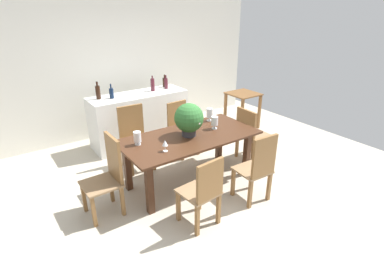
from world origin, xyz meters
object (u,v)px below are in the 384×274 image
at_px(wine_bottle_clear, 166,83).
at_px(side_table, 243,102).
at_px(chair_near_left, 204,190).
at_px(crystal_vase_right, 210,113).
at_px(crystal_vase_center_near, 215,121).
at_px(kitchen_counter, 140,119).
at_px(chair_far_left, 134,135).
at_px(flower_centerpiece, 189,119).
at_px(chair_far_right, 180,126).
at_px(chair_head_end, 108,173).
at_px(chair_near_right, 258,166).
at_px(wine_bottle_green, 98,92).
at_px(chair_foot_end, 250,132).
at_px(wine_bottle_tall, 153,85).
at_px(wine_bottle_amber, 111,93).
at_px(dining_table, 190,143).
at_px(wine_glass, 165,143).
at_px(crystal_vase_left, 137,137).
at_px(wine_bottle_dark, 165,82).

relative_size(wine_bottle_clear, side_table, 0.34).
height_order(chair_near_left, crystal_vase_right, crystal_vase_right).
height_order(crystal_vase_center_near, kitchen_counter, kitchen_counter).
xyz_separation_m(chair_far_left, flower_centerpiece, (0.44, -0.93, 0.46)).
bearing_deg(chair_far_right, chair_head_end, -154.72).
bearing_deg(crystal_vase_center_near, chair_near_right, -91.17).
bearing_deg(wine_bottle_clear, wine_bottle_green, 177.31).
bearing_deg(chair_near_left, wine_bottle_green, -90.51).
distance_m(chair_foot_end, chair_far_right, 1.22).
bearing_deg(wine_bottle_green, chair_near_left, -85.51).
height_order(wine_bottle_clear, wine_bottle_tall, wine_bottle_tall).
height_order(chair_far_left, wine_bottle_green, wine_bottle_green).
xyz_separation_m(chair_near_right, wine_bottle_clear, (0.23, 2.71, 0.53)).
xyz_separation_m(wine_bottle_clear, side_table, (1.53, -0.59, -0.49)).
bearing_deg(wine_bottle_amber, dining_table, -75.46).
relative_size(chair_near_left, side_table, 1.20).
height_order(chair_far_right, flower_centerpiece, flower_centerpiece).
height_order(dining_table, wine_bottle_amber, wine_bottle_amber).
bearing_deg(wine_bottle_green, wine_bottle_tall, -3.59).
bearing_deg(chair_near_right, wine_bottle_amber, -68.80).
bearing_deg(wine_bottle_green, wine_glass, -86.63).
xyz_separation_m(crystal_vase_center_near, wine_bottle_green, (-1.12, 1.83, 0.22)).
relative_size(crystal_vase_right, wine_bottle_green, 0.68).
distance_m(chair_head_end, crystal_vase_right, 1.90).
height_order(dining_table, kitchen_counter, kitchen_counter).
bearing_deg(crystal_vase_center_near, crystal_vase_left, 172.98).
bearing_deg(chair_far_right, crystal_vase_center_near, -92.38).
bearing_deg(chair_far_left, chair_foot_end, -25.52).
xyz_separation_m(chair_head_end, crystal_vase_right, (1.85, 0.32, 0.32)).
distance_m(dining_table, chair_near_right, 1.04).
xyz_separation_m(wine_bottle_green, wine_bottle_dark, (1.38, 0.07, -0.03)).
xyz_separation_m(wine_bottle_dark, side_table, (1.48, -0.72, -0.48)).
bearing_deg(chair_far_right, chair_far_left, 175.33).
bearing_deg(crystal_vase_left, chair_near_right, -42.68).
distance_m(flower_centerpiece, crystal_vase_center_near, 0.49).
bearing_deg(chair_near_right, flower_centerpiece, -62.00).
distance_m(crystal_vase_right, wine_glass, 1.28).
bearing_deg(wine_bottle_tall, flower_centerpiece, -102.15).
bearing_deg(wine_bottle_green, chair_head_end, -107.43).
bearing_deg(chair_head_end, wine_bottle_amber, 155.07).
height_order(chair_far_right, crystal_vase_right, crystal_vase_right).
distance_m(chair_head_end, chair_far_left, 1.23).
height_order(crystal_vase_right, side_table, crystal_vase_right).
xyz_separation_m(dining_table, chair_far_left, (-0.44, 0.94, -0.09)).
distance_m(chair_far_left, wine_bottle_clear, 1.48).
relative_size(chair_far_left, crystal_vase_left, 5.44).
bearing_deg(wine_glass, dining_table, 22.93).
bearing_deg(side_table, wine_bottle_clear, 158.90).
distance_m(chair_near_right, flower_centerpiece, 1.15).
xyz_separation_m(flower_centerpiece, wine_bottle_amber, (-0.45, 1.73, 0.05)).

